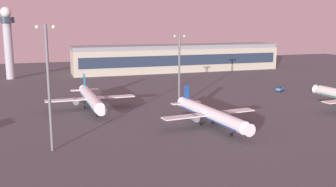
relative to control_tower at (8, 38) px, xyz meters
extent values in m
plane|color=#4C4C51|center=(69.86, -124.91, -22.02)|extent=(416.00, 416.00, 0.00)
cube|color=#B2AD99|center=(97.19, 4.42, -15.02)|extent=(129.05, 22.00, 14.00)
cube|color=#263347|center=(97.19, -6.78, -14.32)|extent=(123.88, 0.40, 6.16)
cube|color=gray|center=(97.19, 4.42, -6.82)|extent=(129.05, 19.80, 2.40)
cylinder|color=#A8A8B2|center=(0.00, 0.00, -7.13)|extent=(4.40, 4.40, 29.78)
cylinder|color=#2D3847|center=(0.00, 0.00, 9.26)|extent=(8.00, 8.00, 3.00)
sphere|color=silver|center=(0.00, 0.00, 13.28)|extent=(5.60, 5.60, 5.60)
cylinder|color=white|center=(62.47, -121.48, -18.20)|extent=(6.92, 33.69, 3.54)
cone|color=white|center=(64.29, -139.26, -18.20)|extent=(3.57, 2.56, 3.36)
cone|color=white|center=(60.64, -103.52, -18.20)|extent=(3.43, 2.92, 3.18)
cube|color=white|center=(62.38, -120.55, -18.39)|extent=(30.01, 6.73, 0.33)
cube|color=white|center=(60.82, -105.28, -18.02)|extent=(10.41, 3.26, 0.33)
cube|color=#19479E|center=(60.85, -105.55, -15.18)|extent=(0.58, 2.99, 6.05)
cylinder|color=slate|center=(67.47, -120.03, -19.04)|extent=(2.38, 3.54, 2.05)
cylinder|color=slate|center=(57.29, -121.07, -19.04)|extent=(2.38, 3.54, 2.05)
cube|color=#19479E|center=(62.47, -121.48, -19.18)|extent=(6.29, 30.99, 0.34)
cylinder|color=#333338|center=(63.56, -132.15, -19.85)|extent=(0.26, 0.26, 3.30)
cylinder|color=black|center=(63.56, -132.15, -21.51)|extent=(0.47, 1.06, 1.02)
cylinder|color=#333338|center=(64.27, -118.96, -19.85)|extent=(0.26, 0.26, 3.30)
cylinder|color=black|center=(64.27, -118.96, -21.51)|extent=(0.47, 1.06, 1.02)
cylinder|color=#333338|center=(60.20, -119.37, -19.85)|extent=(0.26, 0.26, 3.30)
cylinder|color=black|center=(60.20, -119.37, -21.51)|extent=(0.47, 1.06, 1.02)
cone|color=silver|center=(119.42, -98.00, -18.00)|extent=(3.71, 2.62, 3.53)
cylinder|color=#333338|center=(120.01, -105.50, -19.74)|extent=(0.27, 0.27, 3.48)
cylinder|color=black|center=(120.01, -105.50, -21.48)|extent=(0.48, 1.10, 1.08)
cylinder|color=white|center=(32.01, -87.72, -18.03)|extent=(4.59, 35.13, 3.70)
cone|color=white|center=(32.49, -106.40, -18.03)|extent=(3.57, 2.42, 3.51)
cone|color=white|center=(31.53, -68.83, -18.03)|extent=(3.40, 2.81, 3.33)
cube|color=white|center=(31.99, -86.74, -18.22)|extent=(31.24, 4.68, 0.34)
cube|color=white|center=(31.58, -70.68, -17.83)|extent=(10.76, 2.61, 0.34)
cube|color=#1984B2|center=(31.59, -70.98, -14.86)|extent=(0.37, 3.12, 6.33)
cylinder|color=slate|center=(37.34, -86.61, -18.90)|extent=(2.23, 3.56, 2.14)
cylinder|color=slate|center=(26.64, -86.88, -18.90)|extent=(2.23, 3.56, 2.14)
cube|color=#1984B2|center=(32.01, -87.72, -19.04)|extent=(4.15, 32.32, 0.35)
cylinder|color=#333338|center=(32.30, -98.93, -19.76)|extent=(0.27, 0.27, 3.46)
cylinder|color=black|center=(32.30, -98.93, -21.48)|extent=(0.42, 1.08, 1.07)
cylinder|color=#333338|center=(34.09, -85.23, -19.76)|extent=(0.27, 0.27, 3.46)
cylinder|color=black|center=(34.09, -85.23, -21.48)|extent=(0.42, 1.08, 1.07)
cylinder|color=#333338|center=(29.81, -85.34, -19.76)|extent=(0.27, 0.27, 3.46)
cylinder|color=black|center=(29.81, -85.34, -21.48)|extent=(0.42, 1.08, 1.07)
cube|color=#3372BF|center=(115.31, -78.30, -21.02)|extent=(2.82, 2.79, 1.10)
cube|color=#1E232D|center=(115.31, -78.30, -20.12)|extent=(2.53, 2.52, 0.70)
cube|color=#3372BF|center=(116.94, -77.35, -20.87)|extent=(3.04, 2.87, 1.40)
cylinder|color=black|center=(115.49, -79.19, -21.57)|extent=(0.93, 0.71, 0.90)
cylinder|color=black|center=(114.63, -77.72, -21.57)|extent=(0.93, 0.71, 0.90)
cylinder|color=black|center=(117.81, -77.83, -21.57)|extent=(0.93, 0.71, 0.90)
cylinder|color=black|center=(116.94, -76.36, -21.57)|extent=(0.93, 0.71, 0.90)
cylinder|color=slate|center=(17.44, -128.90, -7.11)|extent=(0.70, 0.70, 29.82)
cube|color=slate|center=(17.44, -128.90, 7.20)|extent=(4.80, 0.40, 0.40)
sphere|color=#F9EAB2|center=(15.64, -128.90, 7.20)|extent=(0.90, 0.90, 0.90)
sphere|color=#F9EAB2|center=(19.24, -128.90, 7.20)|extent=(0.90, 0.90, 0.90)
cylinder|color=slate|center=(63.01, -92.57, -9.03)|extent=(0.70, 0.70, 25.99)
cube|color=slate|center=(63.01, -92.57, 3.37)|extent=(4.80, 0.40, 0.40)
sphere|color=#F9EAB2|center=(61.21, -92.57, 3.37)|extent=(0.90, 0.90, 0.90)
sphere|color=#F9EAB2|center=(64.81, -92.57, 3.37)|extent=(0.90, 0.90, 0.90)
camera|label=1|loc=(16.10, -221.01, 8.38)|focal=40.98mm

